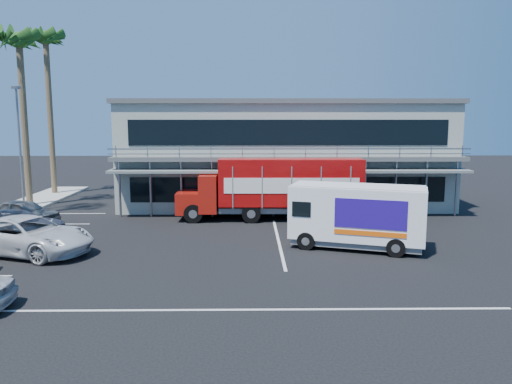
{
  "coord_description": "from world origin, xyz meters",
  "views": [
    {
      "loc": [
        0.54,
        -21.29,
        6.12
      ],
      "look_at": [
        0.89,
        4.28,
        2.3
      ],
      "focal_mm": 35.0,
      "sensor_mm": 36.0,
      "label": 1
    }
  ],
  "objects": [
    {
      "name": "white_van",
      "position": [
        5.57,
        1.53,
        1.59
      ],
      "size": [
        6.51,
        3.99,
        3.01
      ],
      "rotation": [
        0.0,
        0.0,
        -0.33
      ],
      "color": "white",
      "rests_on": "ground"
    },
    {
      "name": "light_pole_far",
      "position": [
        -14.2,
        11.0,
        4.5
      ],
      "size": [
        0.5,
        0.25,
        8.09
      ],
      "color": "gray",
      "rests_on": "ground"
    },
    {
      "name": "building",
      "position": [
        3.0,
        14.94,
        3.66
      ],
      "size": [
        22.4,
        12.0,
        7.3
      ],
      "color": "#969D90",
      "rests_on": "ground"
    },
    {
      "name": "red_truck",
      "position": [
        2.24,
        8.51,
        2.05
      ],
      "size": [
        11.08,
        2.8,
        3.72
      ],
      "rotation": [
        0.0,
        0.0,
        -0.01
      ],
      "color": "#9A140C",
      "rests_on": "ground"
    },
    {
      "name": "parked_car_e",
      "position": [
        -12.5,
        7.2,
        0.72
      ],
      "size": [
        4.55,
        2.92,
        1.44
      ],
      "primitive_type": "imported",
      "rotation": [
        0.0,
        0.0,
        1.26
      ],
      "color": "slate",
      "rests_on": "ground"
    },
    {
      "name": "parked_car_d",
      "position": [
        -11.38,
        4.0,
        0.7
      ],
      "size": [
        4.97,
        2.3,
        1.41
      ],
      "primitive_type": "imported",
      "rotation": [
        0.0,
        0.0,
        1.64
      ],
      "color": "#333745",
      "rests_on": "ground"
    },
    {
      "name": "parked_car_c",
      "position": [
        -9.5,
        0.8,
        0.85
      ],
      "size": [
        6.7,
        4.67,
        1.7
      ],
      "primitive_type": "imported",
      "rotation": [
        0.0,
        0.0,
        1.23
      ],
      "color": "silver",
      "rests_on": "ground"
    },
    {
      "name": "palm_e",
      "position": [
        -14.7,
        13.0,
        10.57
      ],
      "size": [
        2.8,
        2.8,
        12.25
      ],
      "color": "brown",
      "rests_on": "ground"
    },
    {
      "name": "ground",
      "position": [
        0.0,
        0.0,
        0.0
      ],
      "size": [
        120.0,
        120.0,
        0.0
      ],
      "primitive_type": "plane",
      "color": "black",
      "rests_on": "ground"
    },
    {
      "name": "palm_f",
      "position": [
        -15.1,
        18.5,
        11.47
      ],
      "size": [
        2.8,
        2.8,
        13.25
      ],
      "color": "brown",
      "rests_on": "ground"
    }
  ]
}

